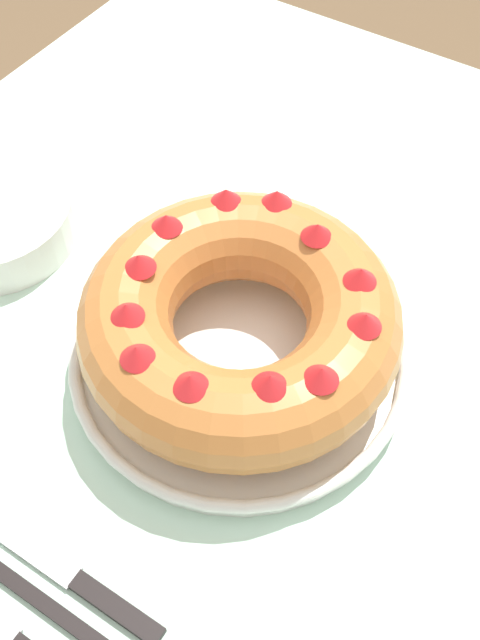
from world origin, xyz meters
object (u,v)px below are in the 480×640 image
at_px(cake_knife, 78,582).
at_px(serving_dish, 240,356).
at_px(bundt_cake, 240,319).
at_px(fork, 16,583).

bearing_deg(cake_knife, serving_dish, -3.48).
relative_size(bundt_cake, fork, 1.33).
height_order(serving_dish, fork, serving_dish).
distance_m(serving_dish, bundt_cake, 0.06).
bearing_deg(serving_dish, cake_knife, -179.01).
distance_m(fork, cake_knife, 0.05).
xyz_separation_m(fork, cake_knife, (0.03, -0.04, -0.00)).
height_order(bundt_cake, cake_knife, bundt_cake).
xyz_separation_m(serving_dish, fork, (-0.27, 0.04, -0.01)).
height_order(bundt_cake, fork, bundt_cake).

